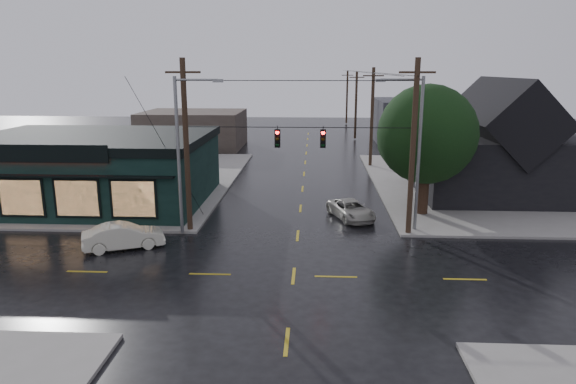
# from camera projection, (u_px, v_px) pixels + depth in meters

# --- Properties ---
(ground_plane) EXTENTS (160.00, 160.00, 0.00)m
(ground_plane) POSITION_uv_depth(u_px,v_px,m) (294.00, 276.00, 24.28)
(ground_plane) COLOR black
(sidewalk_nw) EXTENTS (28.00, 28.00, 0.15)m
(sidewalk_nw) POSITION_uv_depth(u_px,v_px,m) (74.00, 180.00, 44.67)
(sidewalk_nw) COLOR gray
(sidewalk_nw) RESTS_ON ground
(sidewalk_ne) EXTENTS (28.00, 28.00, 0.15)m
(sidewalk_ne) POSITION_uv_depth(u_px,v_px,m) (543.00, 185.00, 42.68)
(sidewalk_ne) COLOR gray
(sidewalk_ne) RESTS_ON ground
(pizza_shop) EXTENTS (16.30, 12.34, 4.90)m
(pizza_shop) POSITION_uv_depth(u_px,v_px,m) (93.00, 168.00, 36.98)
(pizza_shop) COLOR black
(pizza_shop) RESTS_ON ground
(ne_building) EXTENTS (12.60, 11.60, 8.75)m
(ne_building) POSITION_uv_depth(u_px,v_px,m) (500.00, 137.00, 38.98)
(ne_building) COLOR black
(ne_building) RESTS_ON ground
(corner_tree) EXTENTS (6.42, 6.42, 8.49)m
(corner_tree) POSITION_uv_depth(u_px,v_px,m) (427.00, 134.00, 32.99)
(corner_tree) COLOR black
(corner_tree) RESTS_ON ground
(utility_pole_nw) EXTENTS (2.00, 0.32, 10.15)m
(utility_pole_nw) POSITION_uv_depth(u_px,v_px,m) (190.00, 231.00, 30.91)
(utility_pole_nw) COLOR black
(utility_pole_nw) RESTS_ON ground
(utility_pole_ne) EXTENTS (2.00, 0.32, 10.15)m
(utility_pole_ne) POSITION_uv_depth(u_px,v_px,m) (408.00, 235.00, 30.26)
(utility_pole_ne) COLOR black
(utility_pole_ne) RESTS_ON ground
(utility_pole_far_a) EXTENTS (2.00, 0.32, 9.65)m
(utility_pole_far_a) POSITION_uv_depth(u_px,v_px,m) (370.00, 167.00, 51.13)
(utility_pole_far_a) COLOR black
(utility_pole_far_a) RESTS_ON ground
(utility_pole_far_b) EXTENTS (2.00, 0.32, 9.15)m
(utility_pole_far_b) POSITION_uv_depth(u_px,v_px,m) (355.00, 139.00, 70.54)
(utility_pole_far_b) COLOR black
(utility_pole_far_b) RESTS_ON ground
(utility_pole_far_c) EXTENTS (2.00, 0.32, 9.15)m
(utility_pole_far_c) POSITION_uv_depth(u_px,v_px,m) (346.00, 124.00, 89.95)
(utility_pole_far_c) COLOR black
(utility_pole_far_c) RESTS_ON ground
(span_signal_assembly) EXTENTS (13.00, 0.48, 1.23)m
(span_signal_assembly) POSITION_uv_depth(u_px,v_px,m) (300.00, 138.00, 29.24)
(span_signal_assembly) COLOR black
(span_signal_assembly) RESTS_ON ground
(streetlight_nw) EXTENTS (5.40, 0.30, 9.15)m
(streetlight_nw) POSITION_uv_depth(u_px,v_px,m) (183.00, 235.00, 30.25)
(streetlight_nw) COLOR slate
(streetlight_nw) RESTS_ON ground
(streetlight_ne) EXTENTS (5.40, 0.30, 9.15)m
(streetlight_ne) POSITION_uv_depth(u_px,v_px,m) (414.00, 231.00, 30.92)
(streetlight_ne) COLOR slate
(streetlight_ne) RESTS_ON ground
(bg_building_west) EXTENTS (12.00, 10.00, 4.40)m
(bg_building_west) POSITION_uv_depth(u_px,v_px,m) (194.00, 129.00, 63.28)
(bg_building_west) COLOR #392E29
(bg_building_west) RESTS_ON ground
(bg_building_east) EXTENTS (14.00, 12.00, 5.60)m
(bg_building_east) POSITION_uv_depth(u_px,v_px,m) (431.00, 122.00, 66.50)
(bg_building_east) COLOR #2B2C31
(bg_building_east) RESTS_ON ground
(sedan_cream) EXTENTS (4.52, 3.07, 1.41)m
(sedan_cream) POSITION_uv_depth(u_px,v_px,m) (124.00, 236.00, 27.80)
(sedan_cream) COLOR beige
(sedan_cream) RESTS_ON ground
(suv_silver) EXTENTS (3.38, 4.72, 1.19)m
(suv_silver) POSITION_uv_depth(u_px,v_px,m) (351.00, 210.00, 33.38)
(suv_silver) COLOR gray
(suv_silver) RESTS_ON ground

